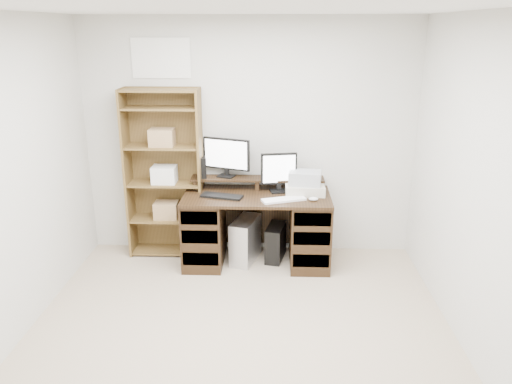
# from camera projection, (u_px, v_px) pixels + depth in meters

# --- Properties ---
(room) EXTENTS (3.54, 4.04, 2.54)m
(room) POSITION_uv_depth(u_px,v_px,m) (235.00, 202.00, 3.38)
(room) COLOR tan
(room) RESTS_ON ground
(desk) EXTENTS (1.50, 0.70, 0.75)m
(desk) POSITION_uv_depth(u_px,v_px,m) (257.00, 227.00, 5.21)
(desk) COLOR black
(desk) RESTS_ON ground
(riser_shelf) EXTENTS (1.40, 0.22, 0.12)m
(riser_shelf) POSITION_uv_depth(u_px,v_px,m) (257.00, 180.00, 5.26)
(riser_shelf) COLOR black
(riser_shelf) RESTS_ON desk
(monitor_wide) EXTENTS (0.50, 0.21, 0.41)m
(monitor_wide) POSITION_uv_depth(u_px,v_px,m) (226.00, 155.00, 5.23)
(monitor_wide) COLOR black
(monitor_wide) RESTS_ON riser_shelf
(monitor_small) EXTENTS (0.37, 0.17, 0.41)m
(monitor_small) POSITION_uv_depth(u_px,v_px,m) (279.00, 171.00, 5.13)
(monitor_small) COLOR black
(monitor_small) RESTS_ON desk
(speaker) EXTENTS (0.10, 0.10, 0.22)m
(speaker) POSITION_uv_depth(u_px,v_px,m) (202.00, 168.00, 5.21)
(speaker) COLOR black
(speaker) RESTS_ON riser_shelf
(keyboard_black) EXTENTS (0.44, 0.24, 0.02)m
(keyboard_black) POSITION_uv_depth(u_px,v_px,m) (222.00, 196.00, 5.02)
(keyboard_black) COLOR black
(keyboard_black) RESTS_ON desk
(keyboard_white) EXTENTS (0.46, 0.27, 0.02)m
(keyboard_white) POSITION_uv_depth(u_px,v_px,m) (284.00, 200.00, 4.92)
(keyboard_white) COLOR white
(keyboard_white) RESTS_ON desk
(mouse) EXTENTS (0.11, 0.10, 0.04)m
(mouse) POSITION_uv_depth(u_px,v_px,m) (313.00, 199.00, 4.92)
(mouse) COLOR silver
(mouse) RESTS_ON desk
(printer) EXTENTS (0.40, 0.30, 0.10)m
(printer) POSITION_uv_depth(u_px,v_px,m) (305.00, 189.00, 5.12)
(printer) COLOR beige
(printer) RESTS_ON desk
(basket) EXTENTS (0.35, 0.27, 0.14)m
(basket) POSITION_uv_depth(u_px,v_px,m) (305.00, 178.00, 5.08)
(basket) COLOR #A4A8AF
(basket) RESTS_ON printer
(tower_silver) EXTENTS (0.33, 0.51, 0.47)m
(tower_silver) POSITION_uv_depth(u_px,v_px,m) (246.00, 240.00, 5.29)
(tower_silver) COLOR silver
(tower_silver) RESTS_ON ground
(tower_black) EXTENTS (0.23, 0.40, 0.38)m
(tower_black) POSITION_uv_depth(u_px,v_px,m) (276.00, 242.00, 5.34)
(tower_black) COLOR black
(tower_black) RESTS_ON ground
(bookshelf) EXTENTS (0.80, 0.30, 1.80)m
(bookshelf) POSITION_uv_depth(u_px,v_px,m) (165.00, 172.00, 5.28)
(bookshelf) COLOR brown
(bookshelf) RESTS_ON ground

